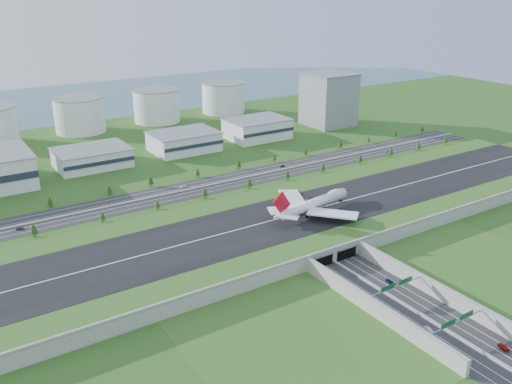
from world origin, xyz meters
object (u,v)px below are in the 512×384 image
car_3 (503,347)px  car_5 (282,166)px  car_7 (183,187)px  boeing_747 (314,203)px  car_0 (363,294)px  car_2 (389,281)px  car_1 (429,330)px  car_4 (20,228)px  office_tower (329,100)px  car_6 (387,151)px

car_3 → car_5: car_3 is taller
car_7 → boeing_747: bearing=19.8°
car_0 → car_2: 20.55m
car_1 → car_4: bearing=127.8°
office_tower → car_4: 354.46m
boeing_747 → car_6: (156.58, 88.89, -13.26)m
office_tower → car_2: 336.99m
car_3 → car_5: 255.64m
car_4 → car_1: bearing=-139.2°
car_0 → car_6: size_ratio=0.75×
car_6 → car_7: (-197.68, 16.46, -0.05)m
car_2 → car_6: bearing=-120.1°
car_6 → car_2: bearing=112.6°
office_tower → car_1: office_tower is taller
car_4 → car_7: (118.07, 12.67, -0.10)m
office_tower → car_6: 114.89m
office_tower → car_4: (-337.23, -105.90, -26.55)m
car_3 → car_6: size_ratio=1.02×
boeing_747 → car_5: size_ratio=17.13×
car_1 → car_7: (-12.00, 223.52, -0.13)m
boeing_747 → car_5: boeing_747 is taller
car_0 → car_2: bearing=8.9°
office_tower → car_3: (-190.19, -341.70, -26.55)m
car_2 → car_4: size_ratio=1.00×
boeing_747 → car_5: 117.02m
car_6 → car_5: bearing=59.4°
car_3 → car_7: 250.15m
boeing_747 → car_5: (50.46, 104.74, -13.37)m
office_tower → car_2: bearing=-124.5°
boeing_747 → car_6: 180.54m
car_6 → car_7: bearing=63.2°
office_tower → car_2: size_ratio=11.24×
boeing_747 → car_0: 88.16m
car_1 → car_6: (185.68, 207.06, -0.08)m
office_tower → car_6: office_tower is taller
car_0 → car_5: bearing=67.6°
car_1 → car_7: 223.84m
boeing_747 → car_1: bearing=-113.0°
car_4 → car_5: car_4 is taller
car_2 → car_0: bearing=22.4°
boeing_747 → car_4: size_ratio=14.33×
car_7 → car_6: bearing=83.7°
car_2 → car_3: size_ratio=0.85×
boeing_747 → car_7: bearing=102.2°
office_tower → boeing_747: (-178.06, -198.57, -13.34)m
office_tower → car_0: size_ratio=13.10×
car_2 → car_5: car_2 is taller
car_5 → car_7: car_7 is taller
car_1 → car_3: size_ratio=0.90×
car_4 → car_3: bearing=-138.9°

